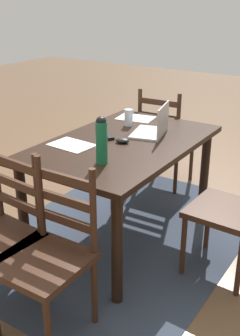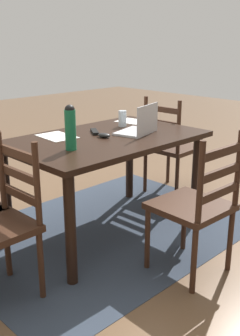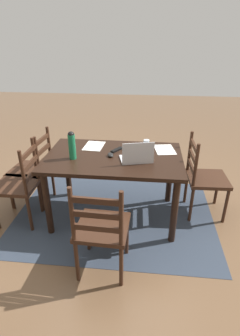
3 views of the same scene
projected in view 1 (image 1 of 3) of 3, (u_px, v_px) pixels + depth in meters
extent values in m
plane|color=brown|center=(123.00, 235.00, 3.26)|extent=(14.00, 14.00, 0.00)
cube|color=#333D4C|center=(123.00, 235.00, 3.26)|extent=(2.31, 1.67, 0.01)
cube|color=black|center=(123.00, 144.00, 2.97)|extent=(1.45, 0.91, 0.04)
cylinder|color=black|center=(126.00, 156.00, 3.81)|extent=(0.07, 0.07, 0.73)
cylinder|color=black|center=(23.00, 215.00, 2.81)|extent=(0.07, 0.07, 0.73)
cylinder|color=black|center=(204.00, 175.00, 3.43)|extent=(0.07, 0.07, 0.73)
cylinder|color=black|center=(117.00, 250.00, 2.43)|extent=(0.07, 0.07, 0.73)
cube|color=#3D2316|center=(167.00, 139.00, 3.99)|extent=(0.46, 0.46, 0.04)
cylinder|color=#3D2316|center=(157.00, 152.00, 4.33)|extent=(0.04, 0.04, 0.43)
cylinder|color=#3D2316|center=(191.00, 159.00, 4.15)|extent=(0.04, 0.04, 0.43)
cylinder|color=#3D2316|center=(139.00, 164.00, 4.02)|extent=(0.04, 0.04, 0.43)
cylinder|color=#3D2316|center=(176.00, 173.00, 3.85)|extent=(0.04, 0.04, 0.43)
cylinder|color=#3D2316|center=(140.00, 116.00, 3.83)|extent=(0.04, 0.04, 0.50)
cylinder|color=#3D2316|center=(178.00, 122.00, 3.65)|extent=(0.04, 0.04, 0.50)
cube|color=#3D2316|center=(158.00, 129.00, 3.78)|extent=(0.04, 0.36, 0.05)
cube|color=#3D2316|center=(159.00, 116.00, 3.73)|extent=(0.04, 0.36, 0.05)
cube|color=#3D2316|center=(159.00, 102.00, 3.68)|extent=(0.04, 0.36, 0.05)
cube|color=#3D2316|center=(42.00, 262.00, 2.18)|extent=(0.45, 0.45, 0.04)
cylinder|color=#3D2316|center=(49.00, 335.00, 2.03)|extent=(0.04, 0.04, 0.43)
cylinder|color=#3D2316|center=(94.00, 291.00, 2.32)|extent=(0.04, 0.04, 0.43)
cylinder|color=#3D2316|center=(43.00, 269.00, 2.51)|extent=(0.04, 0.04, 0.43)
cylinder|color=#3D2316|center=(93.00, 214.00, 2.14)|extent=(0.04, 0.04, 0.50)
cylinder|color=#3D2316|center=(38.00, 196.00, 2.33)|extent=(0.04, 0.04, 0.50)
cube|color=#3D2316|center=(65.00, 221.00, 2.28)|extent=(0.03, 0.36, 0.05)
cube|color=#3D2316|center=(64.00, 200.00, 2.23)|extent=(0.03, 0.36, 0.05)
cube|color=#3D2316|center=(63.00, 179.00, 2.18)|extent=(0.03, 0.36, 0.05)
cylinder|color=#3D2316|center=(45.00, 272.00, 2.49)|extent=(0.04, 0.04, 0.43)
cylinder|color=#3D2316|center=(5.00, 249.00, 2.70)|extent=(0.04, 0.04, 0.43)
cylinder|color=#3D2316|center=(40.00, 198.00, 2.30)|extent=(0.04, 0.04, 0.50)
cube|color=#3D2316|center=(20.00, 204.00, 2.45)|extent=(0.05, 0.36, 0.05)
cube|color=#3D2316|center=(17.00, 185.00, 2.40)|extent=(0.05, 0.36, 0.05)
cube|color=#3D2316|center=(15.00, 165.00, 2.35)|extent=(0.05, 0.36, 0.05)
cube|color=#3D2316|center=(226.00, 211.00, 2.69)|extent=(0.46, 0.46, 0.04)
cylinder|color=#3D2316|center=(183.00, 246.00, 2.74)|extent=(0.04, 0.04, 0.43)
cylinder|color=#3D2316|center=(208.00, 222.00, 3.03)|extent=(0.04, 0.04, 0.43)
cylinder|color=#3D2316|center=(240.00, 266.00, 2.54)|extent=(0.04, 0.04, 0.43)
cube|color=silver|center=(148.00, 133.00, 3.11)|extent=(0.36, 0.29, 0.02)
cube|color=silver|center=(163.00, 120.00, 3.03)|extent=(0.31, 0.09, 0.21)
cube|color=#A5CCEA|center=(162.00, 119.00, 3.03)|extent=(0.29, 0.08, 0.19)
cylinder|color=#197247|center=(102.00, 143.00, 2.53)|extent=(0.07, 0.07, 0.26)
sphere|color=black|center=(101.00, 122.00, 2.48)|extent=(0.07, 0.07, 0.07)
cylinder|color=silver|center=(129.00, 117.00, 3.28)|extent=(0.07, 0.07, 0.13)
ellipsoid|color=black|center=(122.00, 141.00, 2.92)|extent=(0.09, 0.11, 0.03)
cube|color=black|center=(107.00, 136.00, 3.05)|extent=(0.13, 0.17, 0.02)
cube|color=white|center=(72.00, 145.00, 2.88)|extent=(0.23, 0.31, 0.00)
cube|color=white|center=(136.00, 118.00, 3.50)|extent=(0.26, 0.33, 0.00)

